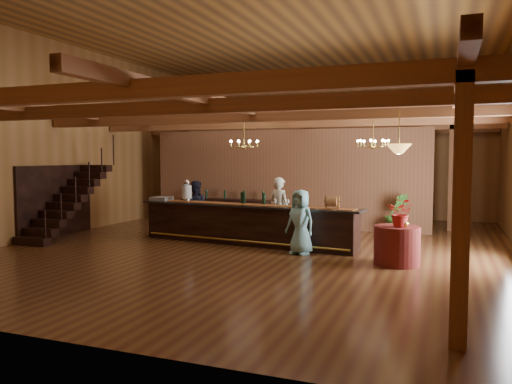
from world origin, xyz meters
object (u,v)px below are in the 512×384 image
(raffle_drum, at_px, (332,202))
(backbar_shelf, at_px, (225,212))
(pendant_lamp, at_px, (399,149))
(staff_second, at_px, (195,208))
(beverage_dispenser, at_px, (187,191))
(chandelier_left, at_px, (244,143))
(tasting_bar, at_px, (246,224))
(round_table, at_px, (397,245))
(floor_plant, at_px, (397,214))
(chandelier_right, at_px, (373,143))
(guest, at_px, (300,222))
(bartender, at_px, (280,209))

(raffle_drum, distance_m, backbar_shelf, 5.55)
(pendant_lamp, relative_size, staff_second, 0.57)
(beverage_dispenser, relative_size, chandelier_left, 0.75)
(tasting_bar, distance_m, chandelier_left, 2.17)
(backbar_shelf, height_order, round_table, backbar_shelf)
(floor_plant, bearing_deg, chandelier_right, -103.89)
(tasting_bar, bearing_deg, chandelier_right, 27.29)
(guest, distance_m, floor_plant, 4.17)
(chandelier_right, height_order, staff_second, chandelier_right)
(backbar_shelf, relative_size, bartender, 1.81)
(backbar_shelf, distance_m, floor_plant, 5.48)
(chandelier_right, xyz_separation_m, pendant_lamp, (0.83, -2.32, -0.19))
(guest, bearing_deg, backbar_shelf, 152.82)
(bartender, xyz_separation_m, staff_second, (-2.49, -0.12, -0.07))
(beverage_dispenser, xyz_separation_m, pendant_lamp, (5.71, -1.46, 1.09))
(raffle_drum, bearing_deg, guest, -142.44)
(chandelier_left, xyz_separation_m, floor_plant, (3.75, 2.40, -1.99))
(tasting_bar, distance_m, guest, 1.87)
(beverage_dispenser, xyz_separation_m, raffle_drum, (4.16, -0.59, -0.11))
(tasting_bar, bearing_deg, raffle_drum, -1.17)
(backbar_shelf, height_order, floor_plant, floor_plant)
(backbar_shelf, xyz_separation_m, floor_plant, (5.47, -0.14, 0.17))
(pendant_lamp, relative_size, floor_plant, 0.75)
(raffle_drum, height_order, guest, guest)
(beverage_dispenser, bearing_deg, guest, -16.94)
(backbar_shelf, bearing_deg, tasting_bar, -54.17)
(chandelier_left, relative_size, floor_plant, 0.66)
(chandelier_right, relative_size, guest, 0.54)
(chandelier_left, relative_size, bartender, 0.47)
(tasting_bar, height_order, staff_second, staff_second)
(tasting_bar, bearing_deg, pendant_lamp, -10.41)
(beverage_dispenser, relative_size, round_table, 0.64)
(beverage_dispenser, height_order, guest, beverage_dispenser)
(raffle_drum, distance_m, round_table, 1.95)
(chandelier_left, height_order, bartender, chandelier_left)
(round_table, xyz_separation_m, bartender, (-3.23, 2.06, 0.44))
(beverage_dispenser, height_order, bartender, bartender)
(chandelier_left, xyz_separation_m, bartender, (0.90, 0.31, -1.75))
(floor_plant, bearing_deg, round_table, -84.76)
(backbar_shelf, distance_m, round_table, 7.26)
(tasting_bar, xyz_separation_m, chandelier_right, (3.02, 1.13, 2.07))
(staff_second, relative_size, floor_plant, 1.30)
(round_table, relative_size, floor_plant, 0.78)
(backbar_shelf, relative_size, staff_second, 1.97)
(bartender, height_order, guest, bartender)
(beverage_dispenser, distance_m, raffle_drum, 4.20)
(floor_plant, bearing_deg, bartender, -143.73)
(backbar_shelf, bearing_deg, beverage_dispenser, -84.12)
(bartender, bearing_deg, round_table, 170.72)
(pendant_lamp, bearing_deg, backbar_shelf, 143.77)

